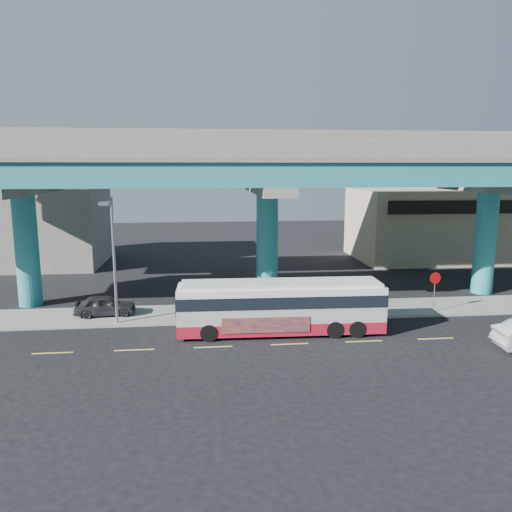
{
  "coord_description": "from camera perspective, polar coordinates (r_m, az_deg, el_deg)",
  "views": [
    {
      "loc": [
        -4.41,
        -24.88,
        9.14
      ],
      "look_at": [
        -1.32,
        4.0,
        3.96
      ],
      "focal_mm": 35.0,
      "sensor_mm": 36.0,
      "label": 1
    }
  ],
  "objects": [
    {
      "name": "parked_car",
      "position": [
        32.15,
        -16.88,
        -5.42
      ],
      "size": [
        2.06,
        3.91,
        1.25
      ],
      "primitive_type": "imported",
      "rotation": [
        0.0,
        0.0,
        1.65
      ],
      "color": "#2B2C30",
      "rests_on": "sidewalk"
    },
    {
      "name": "building_beige",
      "position": [
        53.14,
        18.9,
        3.48
      ],
      "size": [
        14.0,
        10.23,
        7.0
      ],
      "color": "tan",
      "rests_on": "ground"
    },
    {
      "name": "lane_markings",
      "position": [
        26.59,
        3.87,
        -10.01
      ],
      "size": [
        58.0,
        0.12,
        0.01
      ],
      "color": "#D8C64C",
      "rests_on": "ground"
    },
    {
      "name": "stop_sign",
      "position": [
        33.21,
        19.78,
        -2.95
      ],
      "size": [
        0.76,
        0.13,
        2.54
      ],
      "rotation": [
        0.0,
        0.0,
        -0.27
      ],
      "color": "gray",
      "rests_on": "sidewalk"
    },
    {
      "name": "sidewalk",
      "position": [
        32.0,
        2.07,
        -6.35
      ],
      "size": [
        70.0,
        4.0,
        0.15
      ],
      "primitive_type": "cube",
      "color": "gray",
      "rests_on": "ground"
    },
    {
      "name": "transit_bus",
      "position": [
        27.81,
        2.86,
        -5.63
      ],
      "size": [
        11.48,
        2.76,
        2.93
      ],
      "rotation": [
        0.0,
        0.0,
        -0.03
      ],
      "color": "maroon",
      "rests_on": "ground"
    },
    {
      "name": "street_lamp",
      "position": [
        29.08,
        -16.18,
        1.45
      ],
      "size": [
        0.5,
        2.42,
        7.37
      ],
      "color": "gray",
      "rests_on": "sidewalk"
    },
    {
      "name": "building_concrete",
      "position": [
        51.51,
        -23.77,
        4.08
      ],
      "size": [
        12.0,
        10.0,
        9.0
      ],
      "primitive_type": "cube",
      "color": "gray",
      "rests_on": "ground"
    },
    {
      "name": "ground",
      "position": [
        26.86,
        3.76,
        -9.8
      ],
      "size": [
        120.0,
        120.0,
        0.0
      ],
      "primitive_type": "plane",
      "color": "black",
      "rests_on": "ground"
    },
    {
      "name": "viaduct",
      "position": [
        34.27,
        1.3,
        10.11
      ],
      "size": [
        52.0,
        12.4,
        11.7
      ],
      "color": "#207A76",
      "rests_on": "ground"
    }
  ]
}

